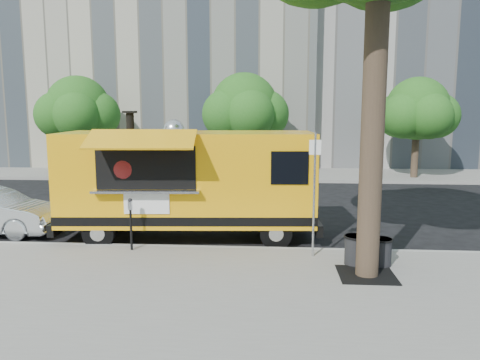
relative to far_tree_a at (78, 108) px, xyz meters
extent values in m
plane|color=black|center=(10.00, -12.30, -3.78)|extent=(120.00, 120.00, 0.00)
cube|color=gray|center=(10.00, -16.30, -3.70)|extent=(60.00, 6.00, 0.15)
cube|color=#999993|center=(10.00, -13.23, -3.70)|extent=(60.00, 0.14, 0.16)
cube|color=gray|center=(10.00, 1.20, -3.70)|extent=(60.00, 5.00, 0.15)
cube|color=gray|center=(22.00, 10.70, 6.22)|extent=(20.00, 14.00, 20.00)
cylinder|color=#33261C|center=(12.60, -15.10, -0.38)|extent=(0.48, 0.48, 6.50)
cube|color=black|center=(12.60, -15.10, -3.62)|extent=(1.20, 1.20, 0.02)
cylinder|color=#33261C|center=(0.00, 0.00, -2.33)|extent=(0.36, 0.36, 2.60)
sphere|color=#195516|center=(0.00, 0.00, 0.02)|extent=(3.42, 3.42, 3.42)
cylinder|color=#33261C|center=(9.00, 0.40, -2.33)|extent=(0.36, 0.36, 2.60)
sphere|color=#195516|center=(9.00, 0.40, 0.07)|extent=(3.60, 3.60, 3.60)
cylinder|color=#33261C|center=(18.00, 0.10, -2.33)|extent=(0.36, 0.36, 2.60)
sphere|color=#195516|center=(18.00, 0.10, -0.04)|extent=(3.24, 3.24, 3.24)
cylinder|color=silver|center=(11.55, -13.85, -2.13)|extent=(0.06, 0.06, 3.00)
cube|color=white|center=(11.55, -13.85, -0.98)|extent=(0.28, 0.02, 0.35)
cylinder|color=black|center=(7.00, -13.65, -3.10)|extent=(0.06, 0.06, 1.05)
cube|color=silver|center=(7.00, -13.65, -2.48)|extent=(0.10, 0.08, 0.22)
sphere|color=black|center=(7.00, -13.65, -2.35)|extent=(0.11, 0.11, 0.11)
cube|color=#FFAF0D|center=(8.19, -11.96, -1.98)|extent=(7.11, 2.81, 2.52)
cube|color=black|center=(8.19, -11.96, -3.00)|extent=(7.13, 2.83, 0.24)
cube|color=black|center=(11.74, -11.73, -3.29)|extent=(0.32, 2.25, 0.32)
cube|color=black|center=(4.63, -12.19, -3.29)|extent=(0.32, 2.25, 0.32)
cube|color=black|center=(11.68, -11.73, -1.58)|extent=(0.17, 1.89, 1.02)
cylinder|color=black|center=(10.66, -12.79, -3.35)|extent=(0.88, 0.36, 0.86)
cylinder|color=black|center=(10.53, -10.82, -3.35)|extent=(0.88, 0.36, 0.86)
cylinder|color=black|center=(5.95, -13.09, -3.35)|extent=(0.88, 0.36, 0.86)
cylinder|color=black|center=(5.82, -11.13, -3.35)|extent=(0.88, 0.36, 0.86)
cube|color=black|center=(7.30, -13.14, -1.58)|extent=(2.58, 0.35, 1.13)
cube|color=silver|center=(7.31, -13.30, -2.18)|extent=(2.79, 0.53, 0.06)
cube|color=#FFAF0D|center=(7.33, -13.70, -0.81)|extent=(2.73, 1.18, 0.45)
cube|color=white|center=(7.30, -13.22, -2.52)|extent=(1.18, 0.12, 0.54)
cylinder|color=black|center=(6.58, -12.07, -0.45)|extent=(0.21, 0.21, 0.59)
sphere|color=silver|center=(7.74, -11.77, -0.67)|extent=(0.60, 0.60, 0.60)
sphere|color=maroon|center=(6.69, -12.89, -1.63)|extent=(0.90, 0.90, 0.90)
cylinder|color=#FF590C|center=(6.70, -13.12, -1.76)|extent=(0.37, 0.15, 0.36)
cylinder|color=black|center=(12.49, -14.38, -3.29)|extent=(0.52, 0.52, 0.67)
cylinder|color=black|center=(12.49, -14.38, -2.97)|extent=(0.56, 0.56, 0.04)
cylinder|color=black|center=(13.04, -14.42, -3.31)|extent=(0.48, 0.48, 0.63)
cylinder|color=black|center=(13.04, -14.42, -3.02)|extent=(0.52, 0.52, 0.04)
camera|label=1|loc=(10.56, -24.92, -0.10)|focal=35.00mm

